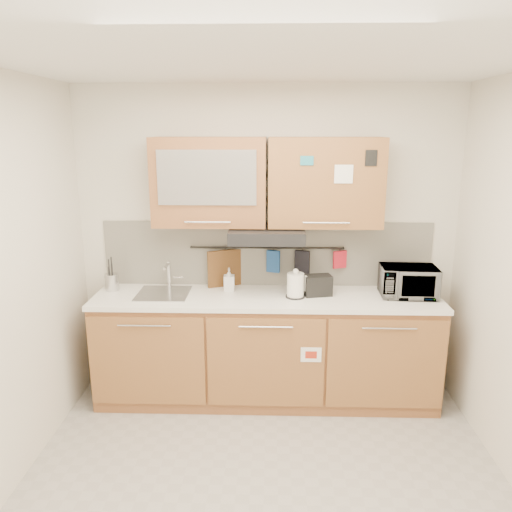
{
  "coord_description": "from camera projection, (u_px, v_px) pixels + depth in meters",
  "views": [
    {
      "loc": [
        0.03,
        -2.67,
        2.24
      ],
      "look_at": [
        -0.08,
        1.05,
        1.29
      ],
      "focal_mm": 35.0,
      "sensor_mm": 36.0,
      "label": 1
    }
  ],
  "objects": [
    {
      "name": "upper_cabinets",
      "position": [
        267.0,
        182.0,
        3.97
      ],
      "size": [
        1.82,
        0.37,
        0.7
      ],
      "color": "#A06138",
      "rests_on": "wall_back"
    },
    {
      "name": "base_cabinet",
      "position": [
        266.0,
        353.0,
        4.2
      ],
      "size": [
        2.8,
        0.64,
        0.88
      ],
      "color": "#A06138",
      "rests_on": "floor"
    },
    {
      "name": "countertop",
      "position": [
        266.0,
        298.0,
        4.08
      ],
      "size": [
        2.82,
        0.62,
        0.04
      ],
      "primitive_type": "cube",
      "color": "white",
      "rests_on": "base_cabinet"
    },
    {
      "name": "pot_holder",
      "position": [
        340.0,
        260.0,
        4.23
      ],
      "size": [
        0.12,
        0.06,
        0.15
      ],
      "primitive_type": "cube",
      "rotation": [
        0.0,
        0.0,
        0.38
      ],
      "color": "red",
      "rests_on": "utensil_rail"
    },
    {
      "name": "utensil_rail",
      "position": [
        267.0,
        248.0,
        4.24
      ],
      "size": [
        1.3,
        0.02,
        0.02
      ],
      "primitive_type": "cylinder",
      "rotation": [
        0.0,
        1.57,
        0.0
      ],
      "color": "black",
      "rests_on": "backsplash"
    },
    {
      "name": "utensil_crock",
      "position": [
        112.0,
        282.0,
        4.19
      ],
      "size": [
        0.13,
        0.13,
        0.29
      ],
      "rotation": [
        0.0,
        0.0,
        0.16
      ],
      "color": "silver",
      "rests_on": "countertop"
    },
    {
      "name": "backsplash",
      "position": [
        267.0,
        254.0,
        4.29
      ],
      "size": [
        2.8,
        0.02,
        0.56
      ],
      "primitive_type": "cube",
      "color": "silver",
      "rests_on": "countertop"
    },
    {
      "name": "sink",
      "position": [
        164.0,
        293.0,
        4.11
      ],
      "size": [
        0.42,
        0.4,
        0.26
      ],
      "color": "silver",
      "rests_on": "countertop"
    },
    {
      "name": "wall_back",
      "position": [
        267.0,
        242.0,
        4.28
      ],
      "size": [
        3.2,
        0.0,
        3.2
      ],
      "primitive_type": "plane",
      "rotation": [
        1.57,
        0.0,
        0.0
      ],
      "color": "silver",
      "rests_on": "ground"
    },
    {
      "name": "oven_mitt",
      "position": [
        273.0,
        261.0,
        4.25
      ],
      "size": [
        0.12,
        0.06,
        0.19
      ],
      "primitive_type": "cube",
      "rotation": [
        0.0,
        0.0,
        -0.33
      ],
      "color": "#1E488B",
      "rests_on": "utensil_rail"
    },
    {
      "name": "dark_pouch",
      "position": [
        302.0,
        262.0,
        4.24
      ],
      "size": [
        0.13,
        0.08,
        0.2
      ],
      "primitive_type": "cube",
      "rotation": [
        0.0,
        0.0,
        -0.33
      ],
      "color": "black",
      "rests_on": "utensil_rail"
    },
    {
      "name": "cutting_board",
      "position": [
        225.0,
        272.0,
        4.29
      ],
      "size": [
        0.3,
        0.14,
        0.38
      ],
      "primitive_type": "cube",
      "rotation": [
        0.0,
        0.0,
        0.4
      ],
      "color": "brown",
      "rests_on": "utensil_rail"
    },
    {
      "name": "floor",
      "position": [
        264.0,
        495.0,
        3.15
      ],
      "size": [
        3.2,
        3.2,
        0.0
      ],
      "primitive_type": "plane",
      "color": "#9E9993",
      "rests_on": "ground"
    },
    {
      "name": "kettle",
      "position": [
        296.0,
        286.0,
        4.01
      ],
      "size": [
        0.18,
        0.17,
        0.24
      ],
      "rotation": [
        0.0,
        0.0,
        0.3
      ],
      "color": "white",
      "rests_on": "countertop"
    },
    {
      "name": "microwave",
      "position": [
        408.0,
        281.0,
        4.04
      ],
      "size": [
        0.45,
        0.32,
        0.25
      ],
      "primitive_type": "imported",
      "rotation": [
        0.0,
        0.0,
        -0.04
      ],
      "color": "#999999",
      "rests_on": "countertop"
    },
    {
      "name": "toaster",
      "position": [
        318.0,
        285.0,
        4.06
      ],
      "size": [
        0.24,
        0.17,
        0.17
      ],
      "rotation": [
        0.0,
        0.0,
        0.21
      ],
      "color": "black",
      "rests_on": "countertop"
    },
    {
      "name": "soap_bottle",
      "position": [
        229.0,
        279.0,
        4.18
      ],
      "size": [
        0.09,
        0.09,
        0.19
      ],
      "primitive_type": "imported",
      "rotation": [
        0.0,
        0.0,
        0.04
      ],
      "color": "#999999",
      "rests_on": "countertop"
    },
    {
      "name": "range_hood",
      "position": [
        267.0,
        234.0,
        4.0
      ],
      "size": [
        0.6,
        0.46,
        0.1
      ],
      "primitive_type": "cube",
      "color": "black",
      "rests_on": "upper_cabinets"
    },
    {
      "name": "ceiling",
      "position": [
        266.0,
        55.0,
        2.5
      ],
      "size": [
        3.2,
        3.2,
        0.0
      ],
      "primitive_type": "plane",
      "rotation": [
        3.14,
        0.0,
        0.0
      ],
      "color": "white",
      "rests_on": "wall_back"
    }
  ]
}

